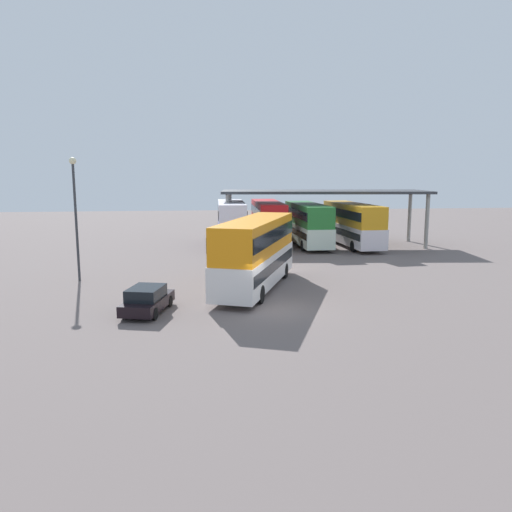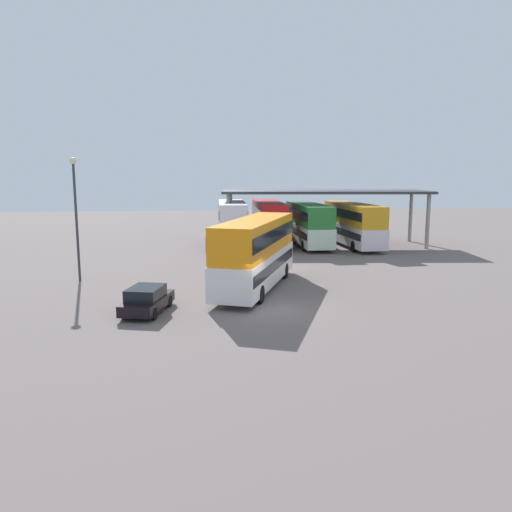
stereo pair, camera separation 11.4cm
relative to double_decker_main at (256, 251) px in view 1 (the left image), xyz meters
The scene contains 9 objects.
ground_plane 5.26m from the double_decker_main, 88.73° to the right, with size 140.00×140.00×0.00m, color #685D5A.
double_decker_main is the anchor object (origin of this frame).
parked_hatchback 7.85m from the double_decker_main, 142.14° to the right, with size 2.55×4.14×1.35m.
double_decker_near_canopy 17.63m from the double_decker_main, 90.86° to the left, with size 2.90×10.46×4.27m.
double_decker_mid_row 20.03m from the double_decker_main, 79.79° to the left, with size 3.00×11.67×4.14m.
double_decker_far_right 18.83m from the double_decker_main, 67.89° to the left, with size 2.66×10.72×4.05m.
double_decker_end_of_row 20.08m from the double_decker_main, 55.89° to the left, with size 3.00×11.22×4.09m.
depot_canopy 19.92m from the double_decker_main, 63.74° to the left, with size 20.15×8.25×5.30m.
lamppost_tall 12.01m from the double_decker_main, 162.78° to the left, with size 0.44×0.44×7.92m.
Camera 1 is at (-3.62, -24.66, 6.93)m, focal length 34.89 mm.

